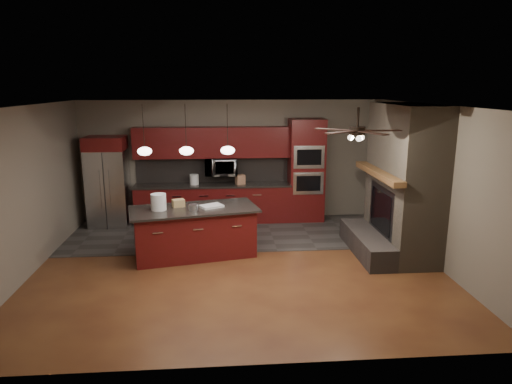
{
  "coord_description": "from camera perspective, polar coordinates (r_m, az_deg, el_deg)",
  "views": [
    {
      "loc": [
        -0.29,
        -7.62,
        3.12
      ],
      "look_at": [
        0.36,
        0.6,
        1.19
      ],
      "focal_mm": 32.0,
      "sensor_mm": 36.0,
      "label": 1
    }
  ],
  "objects": [
    {
      "name": "counter_bucket",
      "position": [
        10.55,
        -7.73,
        1.56
      ],
      "size": [
        0.24,
        0.24,
        0.23
      ],
      "primitive_type": "cylinder",
      "rotation": [
        0.0,
        0.0,
        -0.2
      ],
      "color": "white",
      "rests_on": "back_cabinetry"
    },
    {
      "name": "slate_tile_patch",
      "position": [
        9.92,
        -2.64,
        -5.13
      ],
      "size": [
        7.0,
        2.4,
        0.01
      ],
      "primitive_type": "cube",
      "color": "#383533",
      "rests_on": "ground"
    },
    {
      "name": "ceiling_fan",
      "position": [
        7.16,
        12.56,
        7.56
      ],
      "size": [
        1.27,
        1.33,
        0.41
      ],
      "color": "black",
      "rests_on": "ceiling"
    },
    {
      "name": "paint_tray",
      "position": [
        8.49,
        -5.58,
        -1.76
      ],
      "size": [
        0.48,
        0.43,
        0.04
      ],
      "primitive_type": "cube",
      "rotation": [
        0.0,
        0.0,
        0.48
      ],
      "color": "silver",
      "rests_on": "kitchen_island"
    },
    {
      "name": "cardboard_box",
      "position": [
        8.59,
        -9.68,
        -1.37
      ],
      "size": [
        0.26,
        0.22,
        0.14
      ],
      "primitive_type": "cube",
      "rotation": [
        0.0,
        0.0,
        0.36
      ],
      "color": "tan",
      "rests_on": "kitchen_island"
    },
    {
      "name": "left_wall",
      "position": [
        8.44,
        -26.77,
        -0.01
      ],
      "size": [
        0.02,
        6.0,
        2.8
      ],
      "primitive_type": "cube",
      "color": "#696154",
      "rests_on": "ground"
    },
    {
      "name": "counter_box",
      "position": [
        10.49,
        -1.99,
        1.57
      ],
      "size": [
        0.24,
        0.21,
        0.22
      ],
      "primitive_type": "cube",
      "rotation": [
        0.0,
        0.0,
        0.37
      ],
      "color": "#AC7859",
      "rests_on": "back_cabinetry"
    },
    {
      "name": "ceiling",
      "position": [
        7.63,
        -2.4,
        10.76
      ],
      "size": [
        7.0,
        6.0,
        0.02
      ],
      "primitive_type": "cube",
      "color": "white",
      "rests_on": "back_wall"
    },
    {
      "name": "back_cabinetry",
      "position": [
        10.6,
        -5.43,
        1.0
      ],
      "size": [
        3.59,
        0.64,
        2.2
      ],
      "color": "#540F12",
      "rests_on": "ground"
    },
    {
      "name": "paint_can",
      "position": [
        8.3,
        -7.82,
        -1.92
      ],
      "size": [
        0.21,
        0.21,
        0.11
      ],
      "primitive_type": "cylinder",
      "rotation": [
        0.0,
        0.0,
        0.33
      ],
      "color": "#B9B9BF",
      "rests_on": "kitchen_island"
    },
    {
      "name": "microwave",
      "position": [
        10.53,
        -4.39,
        3.19
      ],
      "size": [
        0.73,
        0.41,
        0.5
      ],
      "primitive_type": "imported",
      "color": "silver",
      "rests_on": "back_cabinetry"
    },
    {
      "name": "oven_tower",
      "position": [
        10.68,
        6.29,
        2.7
      ],
      "size": [
        0.8,
        0.63,
        2.38
      ],
      "color": "#540F12",
      "rests_on": "ground"
    },
    {
      "name": "pendant_right",
      "position": [
        8.4,
        -3.56,
        5.25
      ],
      "size": [
        0.26,
        0.26,
        0.92
      ],
      "color": "black",
      "rests_on": "ceiling"
    },
    {
      "name": "kitchen_island",
      "position": [
        8.6,
        -7.7,
        -4.92
      ],
      "size": [
        2.48,
        1.5,
        0.92
      ],
      "rotation": [
        0.0,
        0.0,
        0.21
      ],
      "color": "#540F12",
      "rests_on": "ground"
    },
    {
      "name": "refrigerator",
      "position": [
        10.75,
        -18.01,
        1.24
      ],
      "size": [
        0.86,
        0.75,
        2.03
      ],
      "color": "silver",
      "rests_on": "ground"
    },
    {
      "name": "back_wall",
      "position": [
        10.76,
        -2.94,
        3.97
      ],
      "size": [
        7.0,
        0.02,
        2.8
      ],
      "primitive_type": "cube",
      "color": "#696154",
      "rests_on": "ground"
    },
    {
      "name": "fireplace_column",
      "position": [
        8.87,
        17.61,
        0.69
      ],
      "size": [
        1.3,
        2.1,
        2.8
      ],
      "color": "brown",
      "rests_on": "ground"
    },
    {
      "name": "pendant_center",
      "position": [
        8.42,
        -8.69,
        5.14
      ],
      "size": [
        0.26,
        0.26,
        0.92
      ],
      "color": "black",
      "rests_on": "ceiling"
    },
    {
      "name": "white_bucket",
      "position": [
        8.42,
        -12.09,
        -1.23
      ],
      "size": [
        0.36,
        0.36,
        0.3
      ],
      "primitive_type": "cylinder",
      "rotation": [
        0.0,
        0.0,
        0.37
      ],
      "color": "white",
      "rests_on": "kitchen_island"
    },
    {
      "name": "pendant_left",
      "position": [
        8.51,
        -13.75,
        5.0
      ],
      "size": [
        0.26,
        0.26,
        0.92
      ],
      "color": "black",
      "rests_on": "ceiling"
    },
    {
      "name": "ground",
      "position": [
        8.24,
        -2.21,
        -9.09
      ],
      "size": [
        7.0,
        7.0,
        0.0
      ],
      "primitive_type": "plane",
      "color": "brown",
      "rests_on": "ground"
    },
    {
      "name": "right_wall",
      "position": [
        8.68,
        21.46,
        0.82
      ],
      "size": [
        0.02,
        6.0,
        2.8
      ],
      "primitive_type": "cube",
      "color": "#696154",
      "rests_on": "ground"
    }
  ]
}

